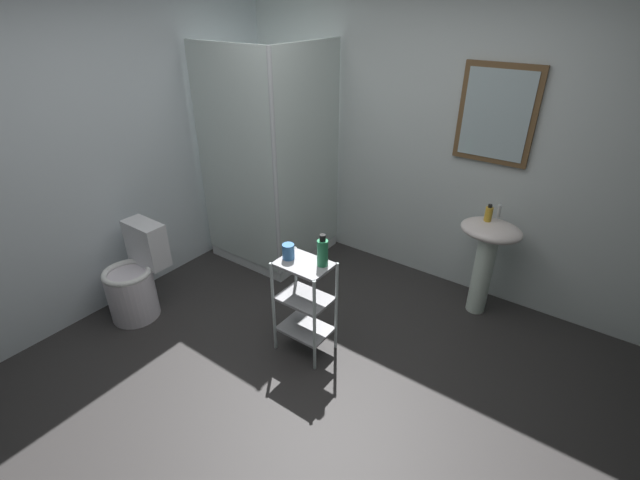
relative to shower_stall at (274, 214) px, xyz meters
The scene contains 11 objects.
ground_plane 1.76m from the shower_stall, 45.89° to the right, with size 4.20×4.20×0.02m, color #2D2B2A.
wall_back 1.56m from the shower_stall, 27.91° to the left, with size 4.20×0.14×2.50m.
wall_left 1.60m from the shower_stall, 118.74° to the right, with size 0.10×4.20×2.50m, color silver.
shower_stall is the anchor object (origin of this frame).
pedestal_sink 1.95m from the shower_stall, ahead, with size 0.46×0.37×0.81m.
sink_faucet 2.01m from the shower_stall, 12.33° to the left, with size 0.03×0.03×0.10m, color silver.
toilet 1.39m from the shower_stall, 102.46° to the right, with size 0.37×0.49×0.76m.
storage_cart 1.39m from the shower_stall, 40.31° to the right, with size 0.38×0.28×0.74m.
hand_soap_bottle 1.95m from the shower_stall, ahead, with size 0.06×0.06×0.13m.
body_wash_bottle_green 1.49m from the shower_stall, 35.75° to the right, with size 0.07×0.07×0.23m.
rinse_cup 1.35m from the shower_stall, 44.20° to the right, with size 0.08×0.08×0.11m, color #3870B2.
Camera 1 is at (1.43, -1.65, 2.30)m, focal length 24.88 mm.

